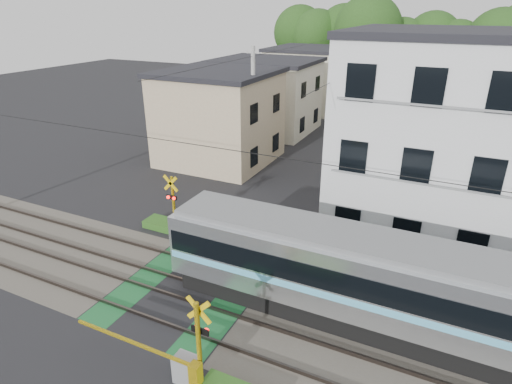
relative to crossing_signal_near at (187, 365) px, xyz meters
The scene contains 11 objects.
ground 4.53m from the crossing_signal_near, 125.29° to the left, with size 120.00×120.00×0.00m, color black.
track_bed 4.53m from the crossing_signal_near, 125.29° to the left, with size 120.00×120.00×0.14m.
crossing_signal_near is the anchor object (origin of this frame).
crossing_signal_far 8.95m from the crossing_signal_near, 125.29° to the left, with size 4.74×0.65×3.09m.
apartment_block 14.95m from the crossing_signal_near, 65.78° to the left, with size 10.20×8.36×9.30m.
houses_row 29.77m from the crossing_signal_near, 94.51° to the left, with size 22.07×31.35×6.80m.
tree_hill 52.52m from the crossing_signal_near, 93.22° to the left, with size 40.00×14.03×11.62m.
catenary 5.84m from the crossing_signal_near, 47.20° to the left, with size 60.00×5.04×7.00m.
utility_poles 27.12m from the crossing_signal_near, 97.77° to the left, with size 7.90×42.00×8.00m.
pedestrian 28.81m from the crossing_signal_near, 95.25° to the left, with size 0.59×0.38×1.61m, color black.
weed_patches 3.70m from the crossing_signal_near, 103.09° to the left, with size 10.25×8.80×0.40m.
Camera 1 is at (8.37, -11.15, 10.16)m, focal length 30.00 mm.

